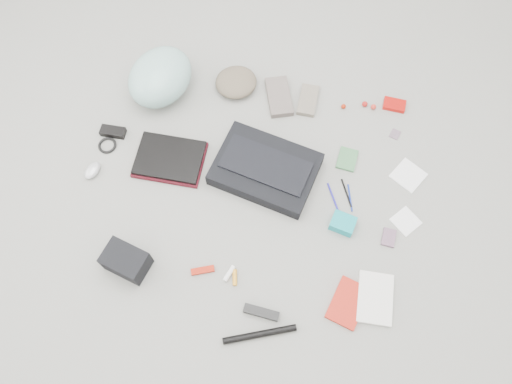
# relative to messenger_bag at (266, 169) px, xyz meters

# --- Properties ---
(ground_plane) EXTENTS (4.00, 4.00, 0.00)m
(ground_plane) POSITION_rel_messenger_bag_xyz_m (-0.03, -0.13, -0.04)
(ground_plane) COLOR gray
(messenger_bag) EXTENTS (0.53, 0.44, 0.08)m
(messenger_bag) POSITION_rel_messenger_bag_xyz_m (0.00, 0.00, 0.00)
(messenger_bag) COLOR black
(messenger_bag) RESTS_ON ground_plane
(bag_flap) EXTENTS (0.43, 0.29, 0.01)m
(bag_flap) POSITION_rel_messenger_bag_xyz_m (0.00, 0.00, 0.04)
(bag_flap) COLOR black
(bag_flap) RESTS_ON messenger_bag
(laptop_sleeve) EXTENTS (0.33, 0.26, 0.02)m
(laptop_sleeve) POSITION_rel_messenger_bag_xyz_m (-0.46, 0.01, -0.03)
(laptop_sleeve) COLOR #4D0E17
(laptop_sleeve) RESTS_ON ground_plane
(laptop) EXTENTS (0.32, 0.24, 0.02)m
(laptop) POSITION_rel_messenger_bag_xyz_m (-0.46, 0.01, -0.01)
(laptop) COLOR black
(laptop) RESTS_ON laptop_sleeve
(bike_helmet) EXTENTS (0.40, 0.44, 0.21)m
(bike_helmet) POSITION_rel_messenger_bag_xyz_m (-0.57, 0.40, 0.07)
(bike_helmet) COLOR #98CBC3
(bike_helmet) RESTS_ON ground_plane
(beanie) EXTENTS (0.27, 0.27, 0.07)m
(beanie) POSITION_rel_messenger_bag_xyz_m (-0.20, 0.47, -0.00)
(beanie) COLOR brown
(beanie) RESTS_ON ground_plane
(mitten_left) EXTENTS (0.17, 0.24, 0.03)m
(mitten_left) POSITION_rel_messenger_bag_xyz_m (0.02, 0.42, -0.02)
(mitten_left) COLOR #6C6059
(mitten_left) RESTS_ON ground_plane
(mitten_right) EXTENTS (0.10, 0.18, 0.03)m
(mitten_right) POSITION_rel_messenger_bag_xyz_m (0.17, 0.42, -0.02)
(mitten_right) COLOR gray
(mitten_right) RESTS_ON ground_plane
(power_brick) EXTENTS (0.12, 0.06, 0.03)m
(power_brick) POSITION_rel_messenger_bag_xyz_m (-0.76, 0.12, -0.02)
(power_brick) COLOR black
(power_brick) RESTS_ON ground_plane
(cable_coil) EXTENTS (0.11, 0.11, 0.01)m
(cable_coil) POSITION_rel_messenger_bag_xyz_m (-0.77, 0.05, -0.03)
(cable_coil) COLOR black
(cable_coil) RESTS_ON ground_plane
(mouse) EXTENTS (0.09, 0.11, 0.04)m
(mouse) POSITION_rel_messenger_bag_xyz_m (-0.80, -0.10, -0.02)
(mouse) COLOR #B7B7BA
(mouse) RESTS_ON ground_plane
(camera_bag) EXTENTS (0.21, 0.18, 0.12)m
(camera_bag) POSITION_rel_messenger_bag_xyz_m (-0.53, -0.51, 0.02)
(camera_bag) COLOR black
(camera_bag) RESTS_ON ground_plane
(multitool) EXTENTS (0.10, 0.06, 0.02)m
(multitool) POSITION_rel_messenger_bag_xyz_m (-0.21, -0.50, -0.03)
(multitool) COLOR #9E1604
(multitool) RESTS_ON ground_plane
(toiletry_tube_white) EXTENTS (0.05, 0.08, 0.02)m
(toiletry_tube_white) POSITION_rel_messenger_bag_xyz_m (-0.10, -0.50, -0.03)
(toiletry_tube_white) COLOR white
(toiletry_tube_white) RESTS_ON ground_plane
(toiletry_tube_orange) EXTENTS (0.03, 0.07, 0.02)m
(toiletry_tube_orange) POSITION_rel_messenger_bag_xyz_m (-0.07, -0.52, -0.03)
(toiletry_tube_orange) COLOR orange
(toiletry_tube_orange) RESTS_ON ground_plane
(u_lock) EXTENTS (0.15, 0.06, 0.03)m
(u_lock) POSITION_rel_messenger_bag_xyz_m (0.06, -0.65, -0.02)
(u_lock) COLOR black
(u_lock) RESTS_ON ground_plane
(bike_pump) EXTENTS (0.30, 0.12, 0.03)m
(bike_pump) POSITION_rel_messenger_bag_xyz_m (0.06, -0.74, -0.02)
(bike_pump) COLOR black
(bike_pump) RESTS_ON ground_plane
(book_red) EXTENTS (0.19, 0.23, 0.02)m
(book_red) POSITION_rel_messenger_bag_xyz_m (0.41, -0.56, -0.03)
(book_red) COLOR red
(book_red) RESTS_ON ground_plane
(book_white) EXTENTS (0.15, 0.22, 0.02)m
(book_white) POSITION_rel_messenger_bag_xyz_m (0.52, -0.53, -0.03)
(book_white) COLOR silver
(book_white) RESTS_ON ground_plane
(notepad) EXTENTS (0.11, 0.13, 0.01)m
(notepad) POSITION_rel_messenger_bag_xyz_m (0.38, 0.12, -0.03)
(notepad) COLOR #3A6E42
(notepad) RESTS_ON ground_plane
(pen_blue) EXTENTS (0.07, 0.15, 0.01)m
(pen_blue) POSITION_rel_messenger_bag_xyz_m (0.32, -0.09, -0.03)
(pen_blue) COLOR #1F1A91
(pen_blue) RESTS_ON ground_plane
(pen_black) EXTENTS (0.06, 0.14, 0.01)m
(pen_black) POSITION_rel_messenger_bag_xyz_m (0.38, -0.06, -0.03)
(pen_black) COLOR black
(pen_black) RESTS_ON ground_plane
(pen_navy) EXTENTS (0.03, 0.13, 0.01)m
(pen_navy) POSITION_rel_messenger_bag_xyz_m (0.40, -0.08, -0.03)
(pen_navy) COLOR navy
(pen_navy) RESTS_ON ground_plane
(accordion_wallet) EXTENTS (0.12, 0.11, 0.05)m
(accordion_wallet) POSITION_rel_messenger_bag_xyz_m (0.37, -0.22, -0.01)
(accordion_wallet) COLOR #0B939C
(accordion_wallet) RESTS_ON ground_plane
(card_deck) EXTENTS (0.07, 0.09, 0.02)m
(card_deck) POSITION_rel_messenger_bag_xyz_m (0.58, -0.25, -0.03)
(card_deck) COLOR #78556D
(card_deck) RESTS_ON ground_plane
(napkin_top) EXTENTS (0.18, 0.18, 0.01)m
(napkin_top) POSITION_rel_messenger_bag_xyz_m (0.67, 0.07, -0.03)
(napkin_top) COLOR white
(napkin_top) RESTS_ON ground_plane
(napkin_bottom) EXTENTS (0.15, 0.15, 0.01)m
(napkin_bottom) POSITION_rel_messenger_bag_xyz_m (0.65, -0.17, -0.04)
(napkin_bottom) COLOR white
(napkin_bottom) RESTS_ON ground_plane
(lollipop_a) EXTENTS (0.03, 0.03, 0.02)m
(lollipop_a) POSITION_rel_messenger_bag_xyz_m (0.34, 0.41, -0.03)
(lollipop_a) COLOR #9C1E08
(lollipop_a) RESTS_ON ground_plane
(lollipop_b) EXTENTS (0.03, 0.03, 0.03)m
(lollipop_b) POSITION_rel_messenger_bag_xyz_m (0.45, 0.43, -0.02)
(lollipop_b) COLOR #A31712
(lollipop_b) RESTS_ON ground_plane
(lollipop_c) EXTENTS (0.03, 0.03, 0.03)m
(lollipop_c) POSITION_rel_messenger_bag_xyz_m (0.49, 0.42, -0.02)
(lollipop_c) COLOR red
(lollipop_c) RESTS_ON ground_plane
(altoids_tin) EXTENTS (0.12, 0.08, 0.02)m
(altoids_tin) POSITION_rel_messenger_bag_xyz_m (0.59, 0.45, -0.03)
(altoids_tin) COLOR #B0100B
(altoids_tin) RESTS_ON ground_plane
(stamp_sheet) EXTENTS (0.06, 0.07, 0.00)m
(stamp_sheet) POSITION_rel_messenger_bag_xyz_m (0.60, 0.28, -0.04)
(stamp_sheet) COLOR slate
(stamp_sheet) RESTS_ON ground_plane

